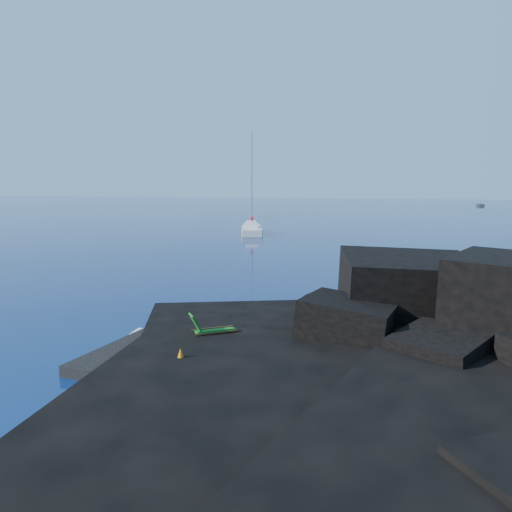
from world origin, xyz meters
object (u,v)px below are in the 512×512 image
(sailboat, at_px, (252,234))
(distant_boat_a, at_px, (480,206))
(sunbather, at_px, (171,348))
(deck_chair, at_px, (215,325))
(marker_cone, at_px, (181,357))

(sailboat, xyz_separation_m, distant_boat_a, (37.26, 91.75, 0.00))
(sunbather, relative_size, distant_boat_a, 0.39)
(sailboat, xyz_separation_m, deck_chair, (10.88, -40.31, 0.89))
(deck_chair, distance_m, marker_cone, 2.74)
(marker_cone, bearing_deg, sunbather, 129.05)
(deck_chair, height_order, distant_boat_a, deck_chair)
(deck_chair, distance_m, sunbather, 1.97)
(sunbather, height_order, distant_boat_a, sunbather)
(sailboat, height_order, marker_cone, sailboat)
(marker_cone, bearing_deg, sailboat, 104.12)
(marker_cone, bearing_deg, deck_chair, 88.93)
(deck_chair, relative_size, distant_boat_a, 0.37)
(sailboat, bearing_deg, sunbather, -93.99)
(distant_boat_a, bearing_deg, sailboat, -115.75)
(marker_cone, height_order, distant_boat_a, marker_cone)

